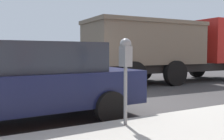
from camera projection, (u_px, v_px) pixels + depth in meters
The scene contains 4 objects.
ground_plane at pixel (107, 103), 7.07m from camera, with size 220.00×220.00×0.00m, color #3D3A3A.
parking_meter at pixel (126, 59), 4.30m from camera, with size 0.21×0.19×1.44m.
car_navy at pixel (24, 81), 5.15m from camera, with size 2.27×4.77×1.58m.
dump_truck at pixel (172, 47), 12.14m from camera, with size 2.92×8.23×2.95m.
Camera 1 is at (-6.19, 3.26, 1.39)m, focal length 42.00 mm.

